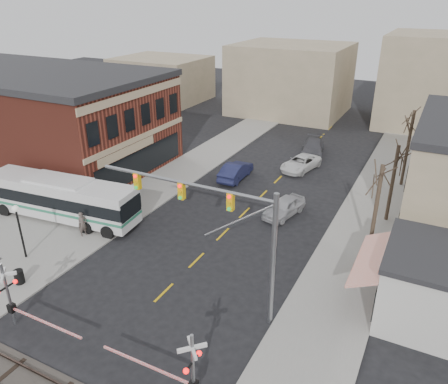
# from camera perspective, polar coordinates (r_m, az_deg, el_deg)

# --- Properties ---
(ground) EXTENTS (160.00, 160.00, 0.00)m
(ground) POSITION_cam_1_polar(r_m,az_deg,el_deg) (26.70, -10.35, -15.16)
(ground) COLOR black
(ground) RESTS_ON ground
(sidewalk_west) EXTENTS (5.00, 60.00, 0.12)m
(sidewalk_west) POSITION_cam_1_polar(r_m,az_deg,el_deg) (45.66, -5.05, 2.95)
(sidewalk_west) COLOR gray
(sidewalk_west) RESTS_ON ground
(sidewalk_east) EXTENTS (5.00, 60.00, 0.12)m
(sidewalk_east) POSITION_cam_1_polar(r_m,az_deg,el_deg) (39.77, 18.96, -1.82)
(sidewalk_east) COLOR gray
(sidewalk_east) RESTS_ON ground
(brick_building) EXTENTS (30.40, 15.40, 9.60)m
(brick_building) POSITION_cam_1_polar(r_m,az_deg,el_deg) (52.70, -24.30, 9.28)
(brick_building) COLOR maroon
(brick_building) RESTS_ON ground
(tree_east_a) EXTENTS (0.28, 0.28, 6.75)m
(tree_east_a) POSITION_cam_1_polar(r_m,az_deg,el_deg) (31.01, 19.16, -2.45)
(tree_east_a) COLOR #382B21
(tree_east_a) RESTS_ON sidewalk_east
(tree_east_b) EXTENTS (0.28, 0.28, 6.30)m
(tree_east_b) POSITION_cam_1_polar(r_m,az_deg,el_deg) (36.55, 21.11, 1.02)
(tree_east_b) COLOR #382B21
(tree_east_b) RESTS_ON sidewalk_east
(tree_east_c) EXTENTS (0.28, 0.28, 7.20)m
(tree_east_c) POSITION_cam_1_polar(r_m,az_deg,el_deg) (43.90, 22.85, 5.24)
(tree_east_c) COLOR #382B21
(tree_east_c) RESTS_ON sidewalk_east
(transit_bus) EXTENTS (13.30, 4.16, 3.37)m
(transit_bus) POSITION_cam_1_polar(r_m,az_deg,el_deg) (37.32, -20.50, -0.71)
(transit_bus) COLOR silver
(transit_bus) RESTS_ON ground
(traffic_signal_mast) EXTENTS (10.90, 0.30, 8.00)m
(traffic_signal_mast) POSITION_cam_1_polar(r_m,az_deg,el_deg) (23.44, -0.14, -3.70)
(traffic_signal_mast) COLOR gray
(traffic_signal_mast) RESTS_ON ground
(rr_crossing_west) EXTENTS (5.60, 1.36, 4.00)m
(rr_crossing_west) POSITION_cam_1_polar(r_m,az_deg,el_deg) (26.68, -25.75, -12.30)
(rr_crossing_west) COLOR gray
(rr_crossing_west) RESTS_ON ground
(rr_crossing_east) EXTENTS (5.60, 1.36, 4.00)m
(rr_crossing_east) POSITION_cam_1_polar(r_m,az_deg,el_deg) (20.67, -5.15, -21.88)
(rr_crossing_east) COLOR gray
(rr_crossing_east) RESTS_ON ground
(street_lamp) EXTENTS (0.44, 0.44, 3.99)m
(street_lamp) POSITION_cam_1_polar(r_m,az_deg,el_deg) (32.36, -25.31, -3.37)
(street_lamp) COLOR black
(street_lamp) RESTS_ON sidewalk_west
(trash_bin) EXTENTS (0.60, 0.60, 0.92)m
(trash_bin) POSITION_cam_1_polar(r_m,az_deg,el_deg) (30.86, -25.19, -9.98)
(trash_bin) COLOR black
(trash_bin) RESTS_ON sidewalk_west
(car_a) EXTENTS (2.78, 4.82, 1.54)m
(car_a) POSITION_cam_1_polar(r_m,az_deg,el_deg) (36.34, 7.86, -1.94)
(car_a) COLOR #A9A9AE
(car_a) RESTS_ON ground
(car_b) EXTENTS (1.94, 5.15, 1.68)m
(car_b) POSITION_cam_1_polar(r_m,az_deg,el_deg) (43.08, 1.54, 2.79)
(car_b) COLOR #191C3F
(car_b) RESTS_ON ground
(car_c) EXTENTS (3.50, 5.63, 1.45)m
(car_c) POSITION_cam_1_polar(r_m,az_deg,el_deg) (46.00, 9.98, 3.72)
(car_c) COLOR silver
(car_c) RESTS_ON ground
(car_d) EXTENTS (3.37, 5.96, 1.63)m
(car_d) POSITION_cam_1_polar(r_m,az_deg,el_deg) (50.75, 11.55, 5.71)
(car_d) COLOR #45444A
(car_d) RESTS_ON ground
(pedestrian_near) EXTENTS (0.66, 0.81, 1.92)m
(pedestrian_near) POSITION_cam_1_polar(r_m,az_deg,el_deg) (34.45, -17.99, -4.01)
(pedestrian_near) COLOR #534843
(pedestrian_near) RESTS_ON sidewalk_west
(pedestrian_far) EXTENTS (0.93, 1.00, 1.65)m
(pedestrian_far) POSITION_cam_1_polar(r_m,az_deg,el_deg) (35.48, -16.64, -3.19)
(pedestrian_far) COLOR #374561
(pedestrian_far) RESTS_ON sidewalk_west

